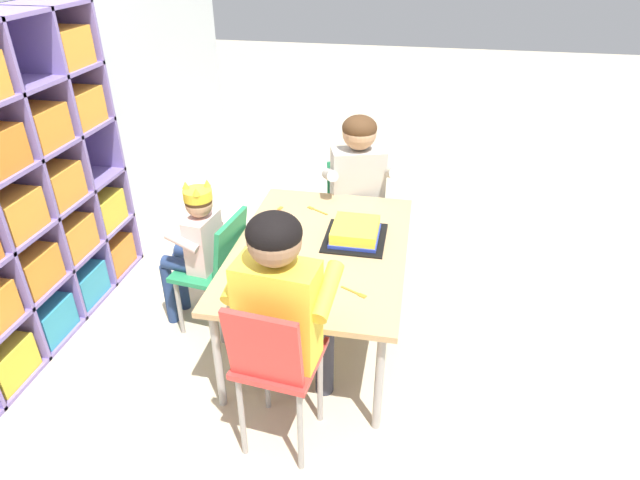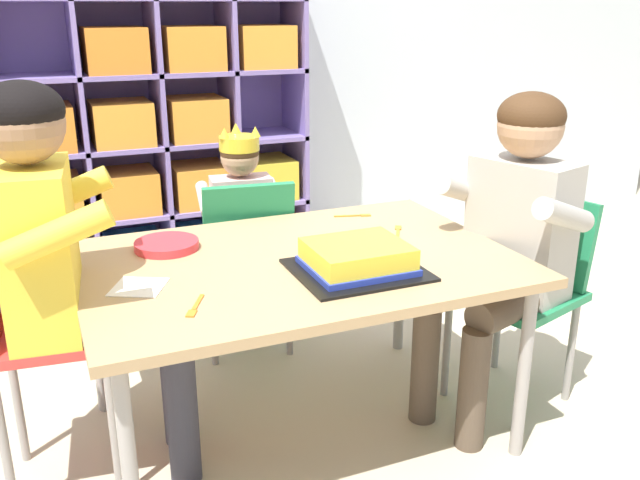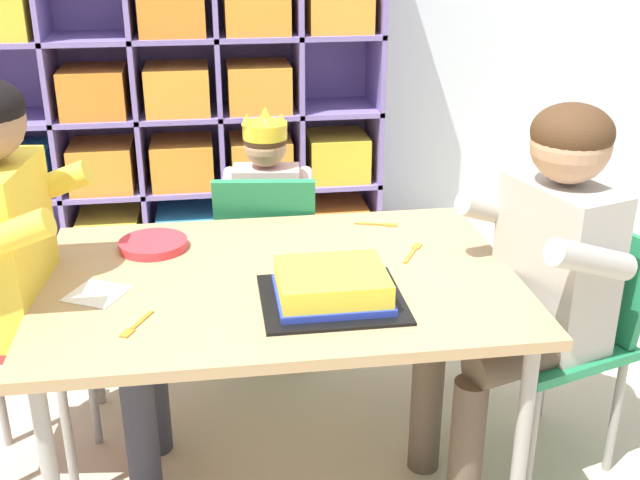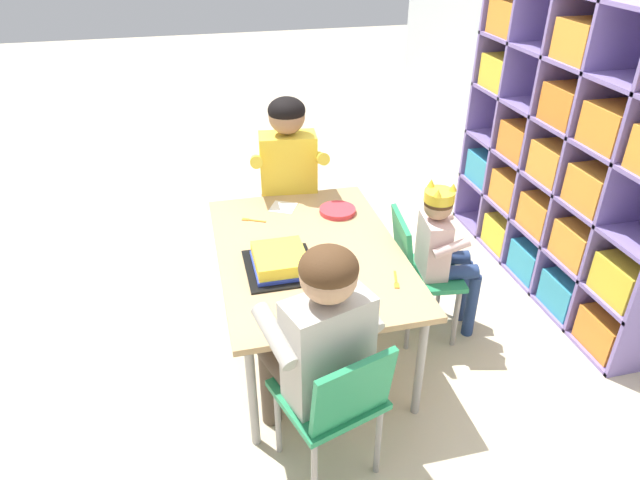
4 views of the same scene
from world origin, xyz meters
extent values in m
plane|color=beige|center=(0.00, 0.00, 0.00)|extent=(16.00, 16.00, 0.00)
cube|color=#7F6BB2|center=(-0.27, 1.61, 0.78)|extent=(1.65, 0.01, 1.56)
cube|color=#7F6BB2|center=(-1.08, 1.45, 0.78)|extent=(0.02, 0.33, 1.56)
cube|color=#7F6BB2|center=(-0.76, 1.45, 0.78)|extent=(0.02, 0.33, 1.56)
cube|color=#7F6BB2|center=(-0.43, 1.45, 0.78)|extent=(0.02, 0.33, 1.56)
cube|color=#7F6BB2|center=(-0.10, 1.45, 0.78)|extent=(0.02, 0.33, 1.56)
cube|color=#7F6BB2|center=(0.22, 1.45, 0.78)|extent=(0.02, 0.33, 1.56)
cube|color=#7F6BB2|center=(-0.27, 1.45, 0.01)|extent=(1.65, 0.33, 0.02)
cube|color=#7F6BB2|center=(-0.27, 1.45, 0.32)|extent=(1.65, 0.33, 0.02)
cube|color=#7F6BB2|center=(-0.27, 1.45, 0.63)|extent=(1.65, 0.33, 0.02)
cube|color=#7F6BB2|center=(-0.27, 1.45, 0.93)|extent=(1.65, 0.33, 0.02)
cube|color=#7F6BB2|center=(-0.27, 1.45, 1.24)|extent=(1.65, 0.33, 0.02)
cube|color=yellow|center=(-0.59, 1.44, 0.11)|extent=(0.25, 0.27, 0.19)
cube|color=teal|center=(-0.27, 1.44, 0.11)|extent=(0.25, 0.27, 0.19)
cube|color=teal|center=(0.06, 1.44, 0.11)|extent=(0.25, 0.27, 0.19)
cube|color=orange|center=(0.38, 1.44, 0.11)|extent=(0.25, 0.27, 0.19)
cube|color=teal|center=(-0.92, 1.44, 0.42)|extent=(0.25, 0.27, 0.19)
cube|color=orange|center=(-0.59, 1.44, 0.42)|extent=(0.25, 0.27, 0.19)
cube|color=orange|center=(-0.27, 1.44, 0.42)|extent=(0.25, 0.27, 0.19)
cube|color=orange|center=(0.06, 1.44, 0.42)|extent=(0.25, 0.27, 0.19)
cube|color=yellow|center=(0.38, 1.44, 0.42)|extent=(0.25, 0.27, 0.19)
cube|color=orange|center=(-0.59, 1.44, 0.73)|extent=(0.25, 0.27, 0.19)
cube|color=orange|center=(-0.27, 1.44, 0.73)|extent=(0.25, 0.27, 0.19)
cube|color=orange|center=(0.06, 1.44, 0.73)|extent=(0.25, 0.27, 0.19)
cube|color=yellow|center=(-0.92, 1.44, 1.04)|extent=(0.25, 0.27, 0.19)
cube|color=orange|center=(-0.27, 1.44, 1.04)|extent=(0.25, 0.27, 0.19)
cube|color=orange|center=(0.06, 1.44, 1.04)|extent=(0.25, 0.27, 0.19)
cube|color=orange|center=(-0.92, 1.44, 1.35)|extent=(0.25, 0.27, 0.19)
cube|color=orange|center=(-0.27, 1.44, 1.35)|extent=(0.25, 0.27, 0.19)
cube|color=tan|center=(0.00, 0.00, 0.54)|extent=(1.18, 0.81, 0.03)
cylinder|color=#9E9993|center=(-0.53, -0.35, 0.26)|extent=(0.04, 0.04, 0.53)
cylinder|color=#9E9993|center=(0.53, -0.35, 0.26)|extent=(0.04, 0.04, 0.53)
cylinder|color=#9E9993|center=(-0.53, 0.35, 0.26)|extent=(0.04, 0.04, 0.53)
cylinder|color=#9E9993|center=(0.53, 0.35, 0.26)|extent=(0.04, 0.04, 0.53)
cube|color=#238451|center=(0.02, 0.59, 0.35)|extent=(0.37, 0.34, 0.03)
cube|color=#238451|center=(0.00, 0.45, 0.51)|extent=(0.31, 0.10, 0.30)
cylinder|color=gray|center=(0.17, 0.69, 0.17)|extent=(0.02, 0.02, 0.33)
cylinder|color=gray|center=(-0.10, 0.73, 0.17)|extent=(0.02, 0.02, 0.33)
cylinder|color=gray|center=(0.14, 0.46, 0.17)|extent=(0.02, 0.02, 0.33)
cylinder|color=gray|center=(-0.13, 0.49, 0.17)|extent=(0.02, 0.02, 0.33)
cube|color=beige|center=(0.02, 0.60, 0.50)|extent=(0.22, 0.14, 0.29)
sphere|color=tan|center=(0.02, 0.60, 0.72)|extent=(0.13, 0.13, 0.13)
ellipsoid|color=#472D19|center=(0.02, 0.60, 0.74)|extent=(0.14, 0.14, 0.10)
cylinder|color=yellow|center=(0.02, 0.60, 0.77)|extent=(0.14, 0.14, 0.05)
cone|color=yellow|center=(0.03, 0.66, 0.81)|extent=(0.04, 0.04, 0.04)
cone|color=yellow|center=(0.07, 0.57, 0.81)|extent=(0.04, 0.04, 0.04)
cone|color=yellow|center=(-0.04, 0.58, 0.81)|extent=(0.04, 0.04, 0.04)
cylinder|color=navy|center=(0.09, 0.70, 0.38)|extent=(0.10, 0.22, 0.07)
cylinder|color=navy|center=(-0.03, 0.71, 0.38)|extent=(0.10, 0.22, 0.07)
cylinder|color=navy|center=(0.11, 0.80, 0.18)|extent=(0.06, 0.06, 0.35)
cylinder|color=navy|center=(-0.02, 0.82, 0.18)|extent=(0.06, 0.06, 0.35)
cylinder|color=beige|center=(0.15, 0.63, 0.57)|extent=(0.07, 0.18, 0.10)
cylinder|color=beige|center=(-0.10, 0.66, 0.57)|extent=(0.07, 0.18, 0.10)
cube|color=red|center=(-0.65, 0.03, 0.44)|extent=(0.35, 0.34, 0.03)
cube|color=red|center=(-0.80, 0.05, 0.61)|extent=(0.10, 0.29, 0.32)
cylinder|color=gray|center=(-0.54, -0.10, 0.21)|extent=(0.02, 0.02, 0.43)
cylinder|color=gray|center=(-0.51, 0.14, 0.21)|extent=(0.02, 0.02, 0.43)
cylinder|color=gray|center=(-0.79, -0.07, 0.21)|extent=(0.02, 0.02, 0.43)
cylinder|color=gray|center=(-0.77, 0.17, 0.21)|extent=(0.02, 0.02, 0.43)
cube|color=yellow|center=(-0.65, 0.03, 0.66)|extent=(0.19, 0.32, 0.42)
sphere|color=#997051|center=(-0.65, 0.03, 0.97)|extent=(0.19, 0.19, 0.19)
ellipsoid|color=black|center=(-0.65, 0.03, 1.00)|extent=(0.19, 0.19, 0.14)
cylinder|color=#33333D|center=(-0.51, -0.07, 0.48)|extent=(0.31, 0.13, 0.10)
cylinder|color=#33333D|center=(-0.49, 0.11, 0.48)|extent=(0.31, 0.13, 0.10)
cylinder|color=#33333D|center=(-0.36, -0.09, 0.22)|extent=(0.08, 0.08, 0.45)
cylinder|color=#33333D|center=(-0.34, 0.09, 0.22)|extent=(0.08, 0.08, 0.45)
cylinder|color=yellow|center=(-0.61, -0.14, 0.75)|extent=(0.25, 0.09, 0.14)
cylinder|color=yellow|center=(-0.57, 0.19, 0.75)|extent=(0.25, 0.09, 0.14)
cube|color=#238451|center=(0.69, -0.09, 0.36)|extent=(0.43, 0.42, 0.03)
cube|color=#238451|center=(0.84, -0.04, 0.52)|extent=(0.15, 0.32, 0.28)
cylinder|color=gray|center=(0.51, 0.00, 0.18)|extent=(0.02, 0.02, 0.35)
cylinder|color=gray|center=(0.60, -0.26, 0.18)|extent=(0.02, 0.02, 0.35)
cylinder|color=gray|center=(0.78, 0.09, 0.18)|extent=(0.02, 0.02, 0.35)
cylinder|color=gray|center=(0.86, -0.18, 0.18)|extent=(0.02, 0.02, 0.35)
cube|color=#B2ADA3|center=(0.69, -0.09, 0.58)|extent=(0.24, 0.33, 0.42)
sphere|color=tan|center=(0.69, -0.09, 0.89)|extent=(0.19, 0.19, 0.19)
ellipsoid|color=#472D19|center=(0.69, -0.09, 0.92)|extent=(0.19, 0.19, 0.14)
cylinder|color=brown|center=(0.52, -0.05, 0.40)|extent=(0.32, 0.19, 0.10)
cylinder|color=brown|center=(0.57, -0.22, 0.40)|extent=(0.32, 0.19, 0.10)
cylinder|color=brown|center=(0.37, -0.09, 0.19)|extent=(0.08, 0.08, 0.37)
cylinder|color=brown|center=(0.43, -0.26, 0.19)|extent=(0.08, 0.08, 0.37)
cylinder|color=#B2ADA3|center=(0.58, 0.06, 0.67)|extent=(0.26, 0.14, 0.14)
cylinder|color=#B2ADA3|center=(0.68, -0.27, 0.67)|extent=(0.26, 0.14, 0.14)
cube|color=black|center=(0.11, -0.15, 0.56)|extent=(0.33, 0.30, 0.01)
cube|color=yellow|center=(0.11, -0.15, 0.60)|extent=(0.25, 0.22, 0.07)
cube|color=#283DB2|center=(0.11, -0.15, 0.57)|extent=(0.26, 0.23, 0.02)
cylinder|color=#DB333D|center=(-0.32, 0.22, 0.57)|extent=(0.18, 0.18, 0.02)
cube|color=white|center=(-0.44, -0.04, 0.56)|extent=(0.17, 0.17, 0.00)
cube|color=orange|center=(0.29, 0.31, 0.56)|extent=(0.09, 0.03, 0.00)
cube|color=orange|center=(0.35, 0.29, 0.56)|extent=(0.04, 0.03, 0.00)
cube|color=orange|center=(-0.32, -0.19, 0.56)|extent=(0.05, 0.08, 0.00)
cube|color=orange|center=(-0.35, -0.24, 0.56)|extent=(0.03, 0.04, 0.00)
cube|color=orange|center=(0.35, 0.07, 0.56)|extent=(0.06, 0.09, 0.00)
cube|color=orange|center=(0.39, 0.13, 0.56)|extent=(0.03, 0.04, 0.00)
camera|label=1|loc=(-2.15, -0.41, 1.88)|focal=30.17mm
camera|label=2|loc=(-0.64, -1.67, 1.23)|focal=38.59mm
camera|label=3|loc=(-0.15, -1.78, 1.41)|focal=44.35mm
camera|label=4|loc=(2.11, -0.46, 1.91)|focal=31.66mm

